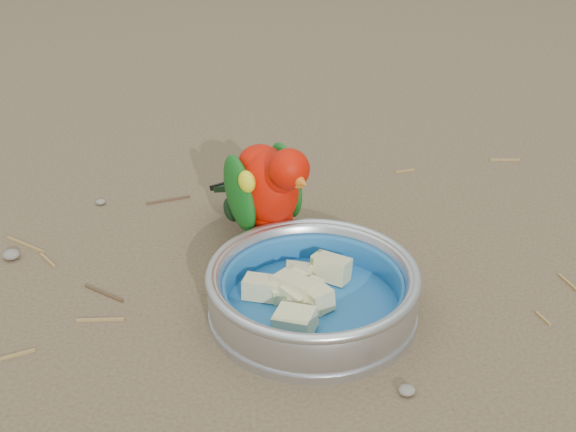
{
  "coord_description": "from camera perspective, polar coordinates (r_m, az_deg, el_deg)",
  "views": [
    {
      "loc": [
        -0.07,
        -0.71,
        0.55
      ],
      "look_at": [
        -0.0,
        0.12,
        0.08
      ],
      "focal_mm": 50.0,
      "sensor_mm": 36.0,
      "label": 1
    }
  ],
  "objects": [
    {
      "name": "bowl_wall",
      "position": [
        0.9,
        1.79,
        -5.16
      ],
      "size": [
        0.24,
        0.24,
        0.04
      ],
      "primitive_type": null,
      "color": "#B2B2BA",
      "rests_on": "food_bowl"
    },
    {
      "name": "food_bowl",
      "position": [
        0.92,
        1.76,
        -6.7
      ],
      "size": [
        0.24,
        0.24,
        0.02
      ],
      "primitive_type": "cylinder",
      "color": "#B2B2BA",
      "rests_on": "ground"
    },
    {
      "name": "ground",
      "position": [
        0.9,
        0.72,
        -8.1
      ],
      "size": [
        60.0,
        60.0,
        0.0
      ],
      "primitive_type": "plane",
      "color": "brown"
    },
    {
      "name": "lory_parrot",
      "position": [
        1.0,
        -1.41,
        1.31
      ],
      "size": [
        0.17,
        0.21,
        0.16
      ],
      "primitive_type": null,
      "rotation": [
        0.0,
        0.0,
        -2.66
      ],
      "color": "#BE0E01",
      "rests_on": "ground"
    },
    {
      "name": "fruit_wedges",
      "position": [
        0.91,
        1.78,
        -5.53
      ],
      "size": [
        0.14,
        0.14,
        0.03
      ],
      "primitive_type": null,
      "color": "beige",
      "rests_on": "food_bowl"
    },
    {
      "name": "ground_debris",
      "position": [
        0.92,
        2.34,
        -7.19
      ],
      "size": [
        0.9,
        0.8,
        0.01
      ],
      "primitive_type": null,
      "color": "olive",
      "rests_on": "ground"
    }
  ]
}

